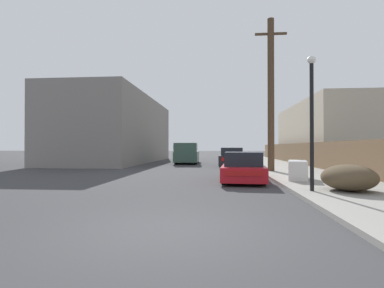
# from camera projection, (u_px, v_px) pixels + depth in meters

# --- Properties ---
(ground_plane) EXTENTS (220.00, 220.00, 0.00)m
(ground_plane) POSITION_uv_depth(u_px,v_px,m) (166.00, 235.00, 5.02)
(ground_plane) COLOR #38383A
(sidewalk_curb) EXTENTS (4.20, 63.00, 0.12)m
(sidewalk_curb) POSITION_uv_depth(u_px,v_px,m) (267.00, 162.00, 27.94)
(sidewalk_curb) COLOR gray
(sidewalk_curb) RESTS_ON ground
(discarded_fridge) EXTENTS (1.10, 1.83, 0.81)m
(discarded_fridge) POSITION_uv_depth(u_px,v_px,m) (298.00, 170.00, 12.65)
(discarded_fridge) COLOR white
(discarded_fridge) RESTS_ON sidewalk_curb
(parked_sports_car_red) EXTENTS (2.01, 4.36, 1.27)m
(parked_sports_car_red) POSITION_uv_depth(u_px,v_px,m) (243.00, 168.00, 12.88)
(parked_sports_car_red) COLOR red
(parked_sports_car_red) RESTS_ON ground
(car_parked_mid) EXTENTS (2.08, 4.38, 1.44)m
(car_parked_mid) POSITION_uv_depth(u_px,v_px,m) (232.00, 158.00, 22.79)
(car_parked_mid) COLOR black
(car_parked_mid) RESTS_ON ground
(pickup_truck) EXTENTS (2.21, 5.66, 1.83)m
(pickup_truck) POSITION_uv_depth(u_px,v_px,m) (187.00, 153.00, 26.78)
(pickup_truck) COLOR #385647
(pickup_truck) RESTS_ON ground
(utility_pole) EXTENTS (1.80, 0.37, 8.75)m
(utility_pole) POSITION_uv_depth(u_px,v_px,m) (271.00, 93.00, 17.15)
(utility_pole) COLOR #4C3826
(utility_pole) RESTS_ON sidewalk_curb
(street_lamp) EXTENTS (0.26, 0.26, 4.21)m
(street_lamp) POSITION_uv_depth(u_px,v_px,m) (312.00, 111.00, 9.30)
(street_lamp) COLOR black
(street_lamp) RESTS_ON sidewalk_curb
(brush_pile) EXTENTS (1.62, 1.81, 0.81)m
(brush_pile) POSITION_uv_depth(u_px,v_px,m) (349.00, 178.00, 9.32)
(brush_pile) COLOR brown
(brush_pile) RESTS_ON sidewalk_curb
(wooden_fence) EXTENTS (0.08, 38.52, 1.68)m
(wooden_fence) POSITION_uv_depth(u_px,v_px,m) (305.00, 154.00, 22.31)
(wooden_fence) COLOR brown
(wooden_fence) RESTS_ON sidewalk_curb
(building_left_block) EXTENTS (7.00, 18.91, 6.31)m
(building_left_block) POSITION_uv_depth(u_px,v_px,m) (118.00, 130.00, 30.08)
(building_left_block) COLOR gray
(building_left_block) RESTS_ON ground
(building_right_house) EXTENTS (6.00, 15.49, 5.45)m
(building_right_house) POSITION_uv_depth(u_px,v_px,m) (328.00, 134.00, 27.63)
(building_right_house) COLOR beige
(building_right_house) RESTS_ON ground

